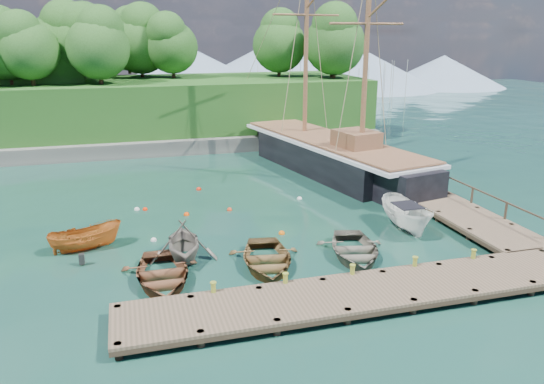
{
  "coord_description": "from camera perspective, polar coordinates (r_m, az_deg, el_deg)",
  "views": [
    {
      "loc": [
        -6.95,
        -24.04,
        10.57
      ],
      "look_at": [
        0.74,
        3.04,
        2.0
      ],
      "focal_mm": 35.0,
      "sensor_mm": 36.0,
      "label": 1
    }
  ],
  "objects": [
    {
      "name": "bollard_2",
      "position": [
        23.47,
        8.56,
        -10.05
      ],
      "size": [
        0.26,
        0.26,
        0.45
      ],
      "primitive_type": "cylinder",
      "color": "olive",
      "rests_on": "ground"
    },
    {
      "name": "rowboat_1",
      "position": [
        26.25,
        -9.46,
        -7.06
      ],
      "size": [
        3.56,
        4.05,
        2.02
      ],
      "primitive_type": "imported",
      "rotation": [
        0.0,
        0.0,
        -0.07
      ],
      "color": "slate",
      "rests_on": "ground"
    },
    {
      "name": "rowboat_0",
      "position": [
        24.08,
        -11.73,
        -9.49
      ],
      "size": [
        3.56,
        4.94,
        1.01
      ],
      "primitive_type": "imported",
      "rotation": [
        0.0,
        0.0,
        -0.01
      ],
      "color": "brown",
      "rests_on": "ground"
    },
    {
      "name": "bollard_1",
      "position": [
        22.49,
        1.44,
        -11.11
      ],
      "size": [
        0.26,
        0.26,
        0.45
      ],
      "primitive_type": "cylinder",
      "color": "olive",
      "rests_on": "ground"
    },
    {
      "name": "ground",
      "position": [
        27.17,
        0.26,
        -5.97
      ],
      "size": [
        160.0,
        160.0,
        0.0
      ],
      "primitive_type": "plane",
      "color": "#173C2E",
      "rests_on": "ground"
    },
    {
      "name": "schooner",
      "position": [
        41.51,
        6.29,
        3.66
      ],
      "size": [
        8.93,
        27.21,
        20.1
      ],
      "rotation": [
        0.0,
        0.0,
        0.21
      ],
      "color": "black",
      "rests_on": "ground"
    },
    {
      "name": "mooring_buoy_5",
      "position": [
        37.13,
        -7.87,
        0.23
      ],
      "size": [
        0.36,
        0.36,
        0.36
      ],
      "primitive_type": "sphere",
      "color": "red",
      "rests_on": "ground"
    },
    {
      "name": "rowboat_3",
      "position": [
        26.39,
        8.82,
        -6.9
      ],
      "size": [
        4.43,
        5.42,
        0.98
      ],
      "primitive_type": "imported",
      "rotation": [
        0.0,
        0.0,
        -0.24
      ],
      "color": "#605B4E",
      "rests_on": "ground"
    },
    {
      "name": "bollard_3",
      "position": [
        24.77,
        14.98,
        -8.96
      ],
      "size": [
        0.26,
        0.26,
        0.45
      ],
      "primitive_type": "cylinder",
      "color": "olive",
      "rests_on": "ground"
    },
    {
      "name": "dock_east",
      "position": [
        37.51,
        14.32,
        0.72
      ],
      "size": [
        3.2,
        24.0,
        1.1
      ],
      "color": "brown",
      "rests_on": "ground"
    },
    {
      "name": "mooring_buoy_4",
      "position": [
        33.61,
        -13.49,
        -1.88
      ],
      "size": [
        0.3,
        0.3,
        0.3
      ],
      "primitive_type": "sphere",
      "color": "red",
      "rests_on": "ground"
    },
    {
      "name": "cabin_boat_white",
      "position": [
        30.44,
        14.18,
        -3.93
      ],
      "size": [
        2.11,
        4.87,
        1.84
      ],
      "primitive_type": "imported",
      "rotation": [
        0.0,
        0.0,
        -0.07
      ],
      "color": "white",
      "rests_on": "ground"
    },
    {
      "name": "mooring_buoy_2",
      "position": [
        32.7,
        -4.59,
        -1.98
      ],
      "size": [
        0.33,
        0.33,
        0.33
      ],
      "primitive_type": "sphere",
      "color": "red",
      "rests_on": "ground"
    },
    {
      "name": "dock_near",
      "position": [
        22.15,
        10.11,
        -10.59
      ],
      "size": [
        20.0,
        3.2,
        1.1
      ],
      "color": "brown",
      "rests_on": "ground"
    },
    {
      "name": "mooring_buoy_7",
      "position": [
        28.89,
        1.05,
        -4.53
      ],
      "size": [
        0.35,
        0.35,
        0.35
      ],
      "primitive_type": "sphere",
      "color": "#E25B06",
      "rests_on": "ground"
    },
    {
      "name": "mooring_buoy_0",
      "position": [
        28.66,
        -12.6,
        -5.14
      ],
      "size": [
        0.32,
        0.32,
        0.32
      ],
      "primitive_type": "sphere",
      "color": "silver",
      "rests_on": "ground"
    },
    {
      "name": "distant_ridge",
      "position": [
        94.91,
        -9.24,
        12.97
      ],
      "size": [
        117.0,
        40.0,
        10.0
      ],
      "color": "#728CA5",
      "rests_on": "ground"
    },
    {
      "name": "headland",
      "position": [
        55.95,
        -22.25,
        10.55
      ],
      "size": [
        51.0,
        19.31,
        12.9
      ],
      "color": "#474744",
      "rests_on": "ground"
    },
    {
      "name": "mooring_buoy_1",
      "position": [
        32.18,
        -9.18,
        -2.47
      ],
      "size": [
        0.34,
        0.34,
        0.34
      ],
      "primitive_type": "sphere",
      "color": "#F53E00",
      "rests_on": "ground"
    },
    {
      "name": "rowboat_2",
      "position": [
        25.05,
        -0.6,
        -8.02
      ],
      "size": [
        4.19,
        5.32,
        1.0
      ],
      "primitive_type": "imported",
      "rotation": [
        0.0,
        0.0,
        -0.17
      ],
      "color": "brown",
      "rests_on": "ground"
    },
    {
      "name": "bollard_0",
      "position": [
        21.89,
        -6.26,
        -12.05
      ],
      "size": [
        0.26,
        0.26,
        0.45
      ],
      "primitive_type": "cylinder",
      "color": "olive",
      "rests_on": "ground"
    },
    {
      "name": "motorboat_orange",
      "position": [
        28.51,
        -19.29,
        -5.84
      ],
      "size": [
        3.86,
        2.2,
        1.4
      ],
      "primitive_type": "imported",
      "rotation": [
        0.0,
        0.0,
        1.81
      ],
      "color": "#BD6420",
      "rests_on": "ground"
    },
    {
      "name": "bollard_4",
      "position": [
        26.34,
        20.67,
        -7.89
      ],
      "size": [
        0.26,
        0.26,
        0.45
      ],
      "primitive_type": "cylinder",
      "color": "olive",
      "rests_on": "ground"
    },
    {
      "name": "mooring_buoy_6",
      "position": [
        33.72,
        -14.33,
        -1.88
      ],
      "size": [
        0.34,
        0.34,
        0.34
      ],
      "primitive_type": "sphere",
      "color": "white",
      "rests_on": "ground"
    },
    {
      "name": "mooring_buoy_3",
      "position": [
        34.79,
        2.97,
        -0.78
      ],
      "size": [
        0.33,
        0.33,
        0.33
      ],
      "primitive_type": "sphere",
      "color": "white",
      "rests_on": "ground"
    }
  ]
}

